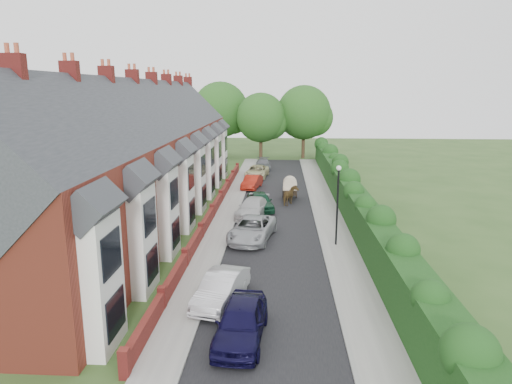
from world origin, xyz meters
TOP-DOWN VIEW (x-y plane):
  - ground at (0.00, 0.00)m, footprint 140.00×140.00m
  - road at (-0.50, 11.00)m, footprint 6.00×58.00m
  - pavement_hedge_side at (3.60, 11.00)m, footprint 2.20×58.00m
  - pavement_house_side at (-4.35, 11.00)m, footprint 1.70×58.00m
  - kerb_hedge_side at (2.55, 11.00)m, footprint 0.18×58.00m
  - kerb_house_side at (-3.55, 11.00)m, footprint 0.18×58.00m
  - hedge at (5.40, 11.00)m, footprint 2.10×58.00m
  - terrace_row at (-10.87, 9.98)m, footprint 9.05×40.50m
  - garden_wall_row at (-5.35, 10.00)m, footprint 0.35×40.35m
  - lamppost at (3.40, 4.00)m, footprint 0.32×0.32m
  - tree_far_left at (-2.65, 40.08)m, footprint 7.14×6.80m
  - tree_far_right at (3.39, 42.08)m, footprint 7.98×7.60m
  - tree_far_back at (-8.59, 43.08)m, footprint 8.40×8.00m
  - car_navy at (-1.60, -7.32)m, footprint 2.14×4.68m
  - car_silver_a at (-2.79, -4.20)m, footprint 2.46×4.56m
  - car_silver_b at (-1.95, 5.00)m, footprint 3.35×5.66m
  - car_white at (-2.29, 10.57)m, footprint 2.82×5.11m
  - car_green at (-1.80, 12.60)m, footprint 2.78×4.63m
  - car_red at (-3.00, 20.88)m, footprint 2.08×4.19m
  - car_beige at (-2.83, 26.71)m, footprint 2.75×5.08m
  - car_grey at (-2.34, 32.24)m, footprint 1.98×4.47m
  - horse at (0.70, 14.40)m, footprint 1.54×2.10m
  - horse_cart at (0.70, 16.46)m, footprint 1.30×2.88m

SIDE VIEW (x-z plane):
  - ground at x=0.00m, z-range 0.00..0.00m
  - road at x=-0.50m, z-range 0.00..0.02m
  - pavement_hedge_side at x=3.60m, z-range 0.00..0.12m
  - pavement_house_side at x=-4.35m, z-range 0.00..0.12m
  - kerb_hedge_side at x=2.55m, z-range 0.00..0.13m
  - kerb_house_side at x=-3.55m, z-range 0.00..0.13m
  - garden_wall_row at x=-5.35m, z-range -0.09..1.01m
  - car_grey at x=-2.34m, z-range 0.00..1.28m
  - car_red at x=-3.00m, z-range 0.00..1.32m
  - car_beige at x=-2.83m, z-range 0.00..1.35m
  - car_white at x=-2.29m, z-range 0.00..1.40m
  - car_silver_a at x=-2.79m, z-range 0.00..1.43m
  - car_silver_b at x=-1.95m, z-range 0.00..1.48m
  - car_green at x=-1.80m, z-range 0.00..1.48m
  - car_navy at x=-1.60m, z-range 0.00..1.56m
  - horse at x=0.70m, z-range 0.00..1.61m
  - horse_cart at x=0.70m, z-range 0.15..2.23m
  - hedge at x=5.40m, z-range 0.18..3.03m
  - lamppost at x=3.40m, z-range 0.72..5.88m
  - terrace_row at x=-10.87m, z-range -1.28..10.22m
  - tree_far_left at x=-2.65m, z-range 1.07..10.36m
  - tree_far_right at x=3.39m, z-range 1.16..11.47m
  - tree_far_back at x=-8.59m, z-range 1.21..12.03m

